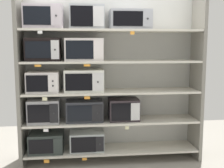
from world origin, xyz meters
The scene contains 30 objects.
back_panel centered at (0.00, 0.26, 1.26)m, with size 2.76×0.04×2.53m, color #B2B2AD.
upright_left centered at (-1.31, 0.00, 1.26)m, with size 0.05×0.48×2.53m, color gray.
upright_right centered at (1.31, 0.00, 1.26)m, with size 0.05×0.48×2.53m, color gray.
shelf_0 centered at (0.00, 0.00, 0.16)m, with size 2.56×0.48×0.03m, color beige.
microwave_0 centered at (-0.97, 0.00, 0.32)m, with size 0.49×0.41×0.29m.
microwave_1 centered at (-0.38, 0.00, 0.31)m, with size 0.50×0.36×0.28m.
price_tag_0 centered at (-0.96, -0.24, 0.12)m, with size 0.08×0.00×0.05m, color orange.
price_tag_1 centered at (-0.42, -0.24, 0.12)m, with size 0.07×0.00×0.04m, color orange.
shelf_1 centered at (0.00, 0.00, 0.61)m, with size 2.56×0.48×0.03m, color beige.
microwave_2 centered at (-1.00, 0.00, 0.79)m, with size 0.45×0.37×0.34m.
microwave_3 centered at (-0.41, 0.00, 0.78)m, with size 0.54×0.34×0.31m.
microwave_4 centered at (0.17, 0.00, 0.78)m, with size 0.44×0.35×0.32m.
price_tag_2 centered at (-0.95, -0.24, 0.57)m, with size 0.07×0.00×0.04m, color white.
price_tag_3 centered at (0.19, -0.24, 0.56)m, with size 0.05×0.00×0.04m, color beige.
shelf_2 centered at (0.00, 0.00, 1.05)m, with size 2.56×0.48×0.03m, color beige.
microwave_5 centered at (-0.99, 0.00, 1.22)m, with size 0.45×0.38×0.29m.
microwave_6 centered at (-0.41, 0.00, 1.23)m, with size 0.56×0.40×0.32m.
price_tag_4 centered at (-0.95, -0.24, 1.01)m, with size 0.07×0.00×0.05m, color beige.
price_tag_5 centered at (-0.37, -0.24, 1.01)m, with size 0.08×0.00×0.04m, color orange.
shelf_3 centered at (0.00, 0.00, 1.50)m, with size 2.56×0.48×0.03m, color beige.
microwave_7 centered at (-0.98, 0.00, 1.68)m, with size 0.48×0.34×0.32m.
microwave_8 centered at (-0.41, 0.00, 1.68)m, with size 0.54×0.37×0.32m.
price_tag_6 centered at (-1.03, -0.24, 1.47)m, with size 0.09×0.00×0.03m, color orange.
price_tag_7 centered at (-0.37, -0.24, 1.46)m, with size 0.09×0.00×0.03m, color orange.
shelf_4 centered at (0.00, 0.00, 1.95)m, with size 2.56×0.48×0.03m, color beige.
microwave_9 centered at (-0.96, 0.00, 2.13)m, with size 0.53×0.42×0.33m.
microwave_10 centered at (-0.36, 0.00, 2.13)m, with size 0.48×0.33×0.34m.
microwave_11 centered at (0.26, 0.00, 2.10)m, with size 0.58×0.42×0.28m.
price_tag_8 centered at (-0.98, -0.24, 1.91)m, with size 0.06×0.00×0.04m, color white.
price_tag_9 centered at (0.25, -0.24, 1.90)m, with size 0.06×0.00×0.04m, color orange.
Camera 1 is at (-0.45, -4.07, 1.73)m, focal length 44.86 mm.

